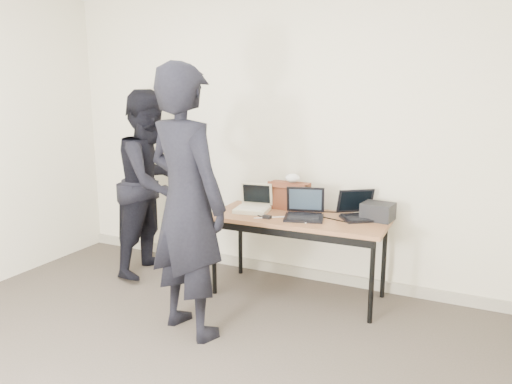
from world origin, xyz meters
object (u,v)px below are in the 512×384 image
Objects in this scene: laptop_beige at (253,206)px; equipment_box at (378,212)px; person_typist at (187,203)px; person_observer at (152,183)px; laptop_center at (304,211)px; desk at (298,223)px; laptop_right at (359,212)px; leather_satchel at (289,195)px.

laptop_beige is 1.08m from equipment_box.
person_typist reaches higher than person_observer.
laptop_center is 1.56m from person_observer.
equipment_box is at bearing 15.46° from desk.
person_typist reaches higher than laptop_right.
person_typist is (-0.51, -0.94, 0.33)m from desk.
equipment_box is (1.07, 0.18, 0.02)m from laptop_beige.
equipment_box is (0.16, 0.01, 0.02)m from laptop_right.
laptop_center is 0.46m from laptop_right.
laptop_center is 0.22× the size of person_observer.
desk is 0.13m from laptop_center.
laptop_right is 1.51m from person_typist.
person_observer is (-2.13, -0.23, 0.10)m from equipment_box.
leather_satchel reaches higher than laptop_center.
desk is 0.52m from laptop_right.
desk is 3.50× the size of laptop_right.
laptop_beige is 0.17× the size of person_typist.
laptop_right reaches higher than desk.
person_typist is (-0.56, -0.93, 0.21)m from laptop_center.
equipment_box is 1.62m from person_typist.
laptop_center is 0.91× the size of laptop_right.
laptop_center is (0.05, -0.00, 0.12)m from desk.
person_observer is (-1.06, -0.05, 0.12)m from laptop_beige.
leather_satchel is 0.81m from equipment_box.
desk is 4.61× the size of laptop_beige.
laptop_beige reaches higher than laptop_right.
leather_satchel is (0.26, 0.21, 0.08)m from laptop_beige.
person_observer is at bearing 165.20° from laptop_center.
laptop_right is at bearing 8.41° from laptop_center.
laptop_right is at bearing -113.88° from person_typist.
equipment_box is at bearing -2.46° from leather_satchel.
desk is 3.84× the size of laptop_center.
person_typist is (-0.98, -1.12, 0.22)m from laptop_right.
desk is 1.12m from person_typist.
person_observer is (-1.50, -0.03, 0.23)m from desk.
laptop_right is at bearing -177.52° from equipment_box.
laptop_beige is 1.33× the size of equipment_box.
equipment_box is 0.14× the size of person_observer.
person_observer is at bearing -168.76° from leather_satchel.
desk is at bearing -89.72° from person_observer.
desk is 0.45m from laptop_beige.
person_typist is at bearing -167.26° from laptop_right.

